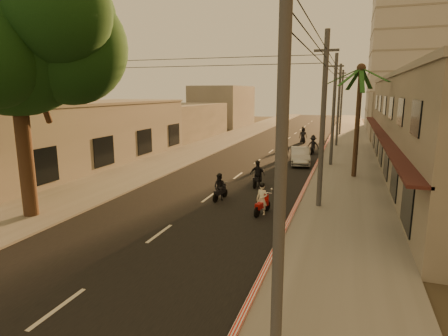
{
  "coord_description": "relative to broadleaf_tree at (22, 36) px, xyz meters",
  "views": [
    {
      "loc": [
        7.49,
        -11.57,
        6.02
      ],
      "look_at": [
        0.92,
        8.04,
        1.8
      ],
      "focal_mm": 30.0,
      "sensor_mm": 36.0,
      "label": 1
    }
  ],
  "objects": [
    {
      "name": "road",
      "position": [
        6.61,
        17.86,
        -8.47
      ],
      "size": [
        10.0,
        140.0,
        0.02
      ],
      "primitive_type": "cube",
      "color": "black",
      "rests_on": "ground"
    },
    {
      "name": "left_building",
      "position": [
        -7.37,
        11.86,
        -5.88
      ],
      "size": [
        8.2,
        24.2,
        5.2
      ],
      "color": "gray",
      "rests_on": "ground"
    },
    {
      "name": "shophouse_row",
      "position": [
        20.57,
        15.86,
        -4.83
      ],
      "size": [
        8.8,
        34.2,
        7.3
      ],
      "color": "gray",
      "rests_on": "ground"
    },
    {
      "name": "scooter_far_a",
      "position": [
        8.66,
        20.07,
        -7.72
      ],
      "size": [
        0.84,
        1.71,
        1.68
      ],
      "rotation": [
        0.0,
        0.0,
        0.07
      ],
      "color": "black",
      "rests_on": "ground"
    },
    {
      "name": "ground",
      "position": [
        6.61,
        -2.14,
        -8.48
      ],
      "size": [
        160.0,
        160.0,
        0.0
      ],
      "primitive_type": "plane",
      "color": "#383023",
      "rests_on": "ground"
    },
    {
      "name": "broadleaf_tree",
      "position": [
        0.0,
        0.0,
        0.0
      ],
      "size": [
        9.6,
        8.7,
        12.1
      ],
      "color": "black",
      "rests_on": "ground"
    },
    {
      "name": "palm_tree",
      "position": [
        14.61,
        13.86,
        -1.33
      ],
      "size": [
        5.0,
        5.0,
        8.2
      ],
      "color": "black",
      "rests_on": "ground"
    },
    {
      "name": "filler_left_far",
      "position": [
        -7.39,
        49.86,
        -4.98
      ],
      "size": [
        8.0,
        14.0,
        7.0
      ],
      "primitive_type": "cube",
      "color": "gray",
      "rests_on": "ground"
    },
    {
      "name": "filler_left_near",
      "position": [
        -7.39,
        31.86,
        -6.28
      ],
      "size": [
        8.0,
        14.0,
        4.4
      ],
      "primitive_type": "cube",
      "color": "gray",
      "rests_on": "ground"
    },
    {
      "name": "scooter_mid_a",
      "position": [
        7.4,
        5.54,
        -7.75
      ],
      "size": [
        0.91,
        1.61,
        1.58
      ],
      "rotation": [
        0.0,
        0.0,
        -0.16
      ],
      "color": "black",
      "rests_on": "ground"
    },
    {
      "name": "distant_tower",
      "position": [
        22.61,
        53.86,
        5.52
      ],
      "size": [
        12.1,
        12.1,
        28.0
      ],
      "color": "#B7B5B2",
      "rests_on": "ground"
    },
    {
      "name": "utility_poles",
      "position": [
        12.81,
        17.86,
        -1.94
      ],
      "size": [
        1.2,
        48.26,
        9.0
      ],
      "color": "#38383A",
      "rests_on": "ground"
    },
    {
      "name": "scooter_mid_b",
      "position": [
        8.68,
        9.23,
        -7.7
      ],
      "size": [
        0.99,
        1.77,
        1.74
      ],
      "rotation": [
        0.0,
        0.0,
        -0.04
      ],
      "color": "black",
      "rests_on": "ground"
    },
    {
      "name": "curb_stripe",
      "position": [
        11.71,
        12.86,
        -8.38
      ],
      "size": [
        0.2,
        60.0,
        0.2
      ],
      "primitive_type": "cube",
      "color": "red",
      "rests_on": "ground"
    },
    {
      "name": "scooter_far_c",
      "position": [
        8.92,
        31.42,
        -7.58
      ],
      "size": [
        1.19,
        1.97,
        1.98
      ],
      "rotation": [
        0.0,
        0.0,
        0.25
      ],
      "color": "black",
      "rests_on": "ground"
    },
    {
      "name": "scooter_red",
      "position": [
        10.21,
        3.83,
        -7.73
      ],
      "size": [
        0.81,
        1.68,
        1.67
      ],
      "rotation": [
        0.0,
        0.0,
        -0.23
      ],
      "color": "black",
      "rests_on": "ground"
    },
    {
      "name": "filler_right",
      "position": [
        20.61,
        42.86,
        -5.48
      ],
      "size": [
        8.0,
        14.0,
        6.0
      ],
      "primitive_type": "cube",
      "color": "gray",
      "rests_on": "ground"
    },
    {
      "name": "scooter_far_b",
      "position": [
        10.81,
        23.59,
        -7.62
      ],
      "size": [
        1.19,
        1.93,
        1.89
      ],
      "rotation": [
        0.0,
        0.0,
        -0.03
      ],
      "color": "black",
      "rests_on": "ground"
    },
    {
      "name": "parked_car",
      "position": [
        10.3,
        17.77,
        -7.76
      ],
      "size": [
        2.93,
        4.84,
        1.43
      ],
      "primitive_type": "imported",
      "rotation": [
        0.0,
        0.0,
        0.17
      ],
      "color": "#A7AAAF",
      "rests_on": "ground"
    },
    {
      "name": "sidewalk_left",
      "position": [
        -0.89,
        17.86,
        -8.42
      ],
      "size": [
        5.0,
        140.0,
        0.12
      ],
      "primitive_type": "cube",
      "color": "slate",
      "rests_on": "ground"
    },
    {
      "name": "sidewalk_right",
      "position": [
        14.11,
        17.86,
        -8.42
      ],
      "size": [
        5.0,
        140.0,
        0.12
      ],
      "primitive_type": "cube",
      "color": "slate",
      "rests_on": "ground"
    }
  ]
}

